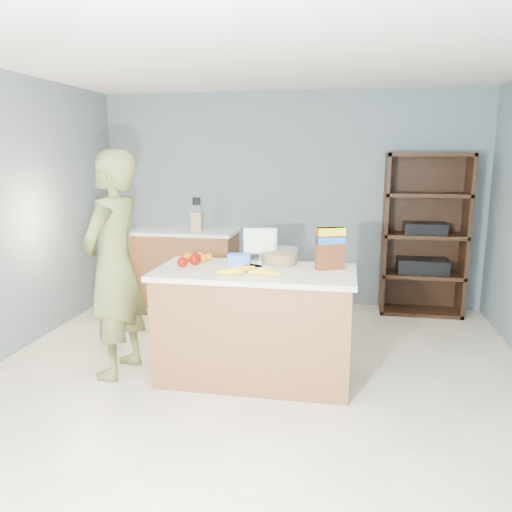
% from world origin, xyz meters
% --- Properties ---
extents(floor, '(4.50, 5.00, 0.02)m').
position_xyz_m(floor, '(0.00, 0.00, 0.00)').
color(floor, beige).
rests_on(floor, ground).
extents(walls, '(4.52, 5.02, 2.51)m').
position_xyz_m(walls, '(0.00, 0.00, 1.65)').
color(walls, slate).
rests_on(walls, ground).
extents(counter_peninsula, '(1.56, 0.76, 0.90)m').
position_xyz_m(counter_peninsula, '(0.00, 0.30, 0.42)').
color(counter_peninsula, brown).
rests_on(counter_peninsula, ground).
extents(back_cabinet, '(1.24, 0.62, 0.90)m').
position_xyz_m(back_cabinet, '(-1.20, 2.20, 0.45)').
color(back_cabinet, brown).
rests_on(back_cabinet, ground).
extents(shelving_unit, '(0.90, 0.40, 1.80)m').
position_xyz_m(shelving_unit, '(1.55, 2.35, 0.86)').
color(shelving_unit, black).
rests_on(shelving_unit, ground).
extents(person, '(0.50, 0.70, 1.82)m').
position_xyz_m(person, '(-1.13, 0.20, 0.91)').
color(person, brown).
rests_on(person, ground).
extents(knife_block, '(0.12, 0.10, 0.31)m').
position_xyz_m(knife_block, '(-1.03, 2.16, 1.02)').
color(knife_block, tan).
rests_on(knife_block, back_cabinet).
extents(envelopes, '(0.30, 0.21, 0.00)m').
position_xyz_m(envelopes, '(-0.03, 0.43, 0.90)').
color(envelopes, white).
rests_on(envelopes, counter_peninsula).
extents(bananas, '(0.52, 0.25, 0.05)m').
position_xyz_m(bananas, '(0.00, 0.14, 0.92)').
color(bananas, yellow).
rests_on(bananas, counter_peninsula).
extents(apples, '(0.15, 0.26, 0.08)m').
position_xyz_m(apples, '(-0.54, 0.38, 0.94)').
color(apples, '#890B02').
rests_on(apples, counter_peninsula).
extents(oranges, '(0.25, 0.16, 0.07)m').
position_xyz_m(oranges, '(-0.54, 0.53, 0.93)').
color(oranges, orange).
rests_on(oranges, counter_peninsula).
extents(blue_carton, '(0.19, 0.14, 0.08)m').
position_xyz_m(blue_carton, '(-0.17, 0.50, 0.94)').
color(blue_carton, blue).
rests_on(blue_carton, counter_peninsula).
extents(salad_bowl, '(0.30, 0.30, 0.13)m').
position_xyz_m(salad_bowl, '(0.16, 0.55, 0.96)').
color(salad_bowl, '#267219').
rests_on(salad_bowl, counter_peninsula).
extents(tv, '(0.28, 0.12, 0.28)m').
position_xyz_m(tv, '(-0.02, 0.63, 1.06)').
color(tv, silver).
rests_on(tv, counter_peninsula).
extents(cereal_box, '(0.23, 0.16, 0.33)m').
position_xyz_m(cereal_box, '(0.57, 0.42, 1.09)').
color(cereal_box, '#592B14').
rests_on(cereal_box, counter_peninsula).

